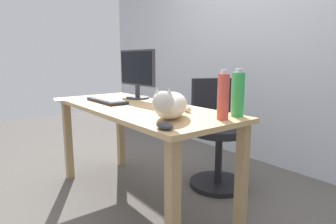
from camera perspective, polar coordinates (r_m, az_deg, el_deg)
The scene contains 11 objects.
ground_plane at distance 2.33m, azimuth -5.95°, elevation -17.19°, with size 8.00×8.00×0.00m, color #59544F.
back_wall at distance 3.15m, azimuth 18.59°, elevation 13.90°, with size 6.00×0.04×2.60m, color silver.
desk at distance 2.11m, azimuth -6.27°, elevation -1.58°, with size 1.64×0.65×0.75m.
office_chair at distance 2.50m, azimuth 9.68°, elevation -5.56°, with size 0.51×0.49×0.92m.
monitor at distance 2.47m, azimuth -6.22°, elevation 7.92°, with size 0.48×0.20×0.41m.
keyboard at distance 2.31m, azimuth -12.16°, elevation 2.28°, with size 0.44×0.15×0.03m.
cat at distance 1.61m, azimuth 0.46°, elevation 1.47°, with size 0.43×0.48×0.20m.
computer_mouse at distance 1.38m, azimuth -0.70°, elevation -2.75°, with size 0.11×0.06×0.04m, color #333338.
paper_sheet at distance 2.60m, azimuth -18.62°, elevation 2.56°, with size 0.21×0.30×0.00m, color white.
water_bottle at distance 1.61m, azimuth 10.98°, elevation 3.08°, with size 0.07×0.07×0.28m.
spray_bottle at distance 1.72m, azimuth 13.82°, elevation 3.50°, with size 0.07×0.07×0.28m.
Camera 1 is at (1.77, -1.08, 1.08)m, focal length 30.45 mm.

